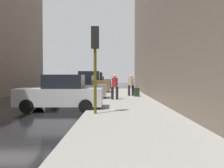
% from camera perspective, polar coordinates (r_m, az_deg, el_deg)
% --- Properties ---
extents(ground_plane, '(120.00, 120.00, 0.00)m').
position_cam_1_polar(ground_plane, '(13.79, -22.18, -5.48)').
color(ground_plane, black).
extents(sidewalk, '(4.00, 40.00, 0.15)m').
position_cam_1_polar(sidewalk, '(12.76, 3.69, -5.59)').
color(sidewalk, gray).
rests_on(sidewalk, ground_plane).
extents(parked_silver_sedan, '(4.21, 2.08, 1.79)m').
position_cam_1_polar(parked_silver_sedan, '(12.68, -11.56, -2.15)').
color(parked_silver_sedan, '#B7BABF').
rests_on(parked_silver_sedan, ground_plane).
extents(parked_gray_coupe, '(4.23, 2.12, 1.79)m').
position_cam_1_polar(parked_gray_coupe, '(18.31, -7.85, -0.98)').
color(parked_gray_coupe, slate).
rests_on(parked_gray_coupe, ground_plane).
extents(parked_bronze_suv, '(4.63, 2.13, 2.25)m').
position_cam_1_polar(parked_bronze_suv, '(25.23, -5.58, 0.15)').
color(parked_bronze_suv, brown).
rests_on(parked_bronze_suv, ground_plane).
extents(parked_black_suv, '(4.63, 2.12, 2.25)m').
position_cam_1_polar(parked_black_suv, '(31.70, -4.37, 0.46)').
color(parked_black_suv, black).
rests_on(parked_black_suv, ground_plane).
extents(parked_dark_green_sedan, '(4.22, 2.10, 1.79)m').
position_cam_1_polar(parked_dark_green_sedan, '(38.52, -3.52, 0.39)').
color(parked_dark_green_sedan, '#193828').
rests_on(parked_dark_green_sedan, ground_plane).
extents(fire_hydrant, '(0.42, 0.22, 0.70)m').
position_cam_1_polar(fire_hydrant, '(17.55, -2.29, -2.23)').
color(fire_hydrant, red).
rests_on(fire_hydrant, sidewalk).
extents(traffic_light, '(0.32, 0.32, 3.60)m').
position_cam_1_polar(traffic_light, '(10.41, -3.88, 7.59)').
color(traffic_light, '#514C0F').
rests_on(traffic_light, sidewalk).
extents(pedestrian_in_tan_coat, '(0.53, 0.48, 1.71)m').
position_cam_1_polar(pedestrian_in_tan_coat, '(20.32, 4.34, 0.01)').
color(pedestrian_in_tan_coat, black).
rests_on(pedestrian_in_tan_coat, sidewalk).
extents(pedestrian_in_red_jacket, '(0.52, 0.47, 1.71)m').
position_cam_1_polar(pedestrian_in_red_jacket, '(16.89, 0.62, -0.31)').
color(pedestrian_in_red_jacket, black).
rests_on(pedestrian_in_red_jacket, sidewalk).
extents(rolling_suitcase, '(0.41, 0.59, 1.04)m').
position_cam_1_polar(rolling_suitcase, '(19.68, 5.66, -1.84)').
color(rolling_suitcase, black).
rests_on(rolling_suitcase, sidewalk).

